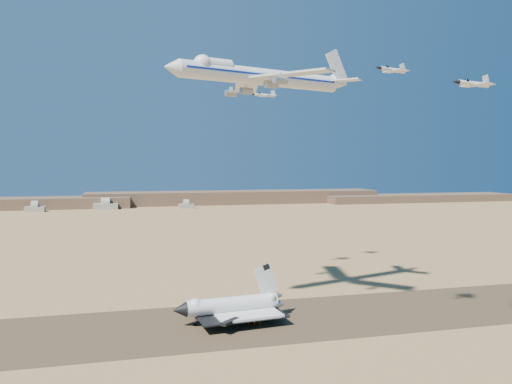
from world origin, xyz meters
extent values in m
plane|color=#A47548|center=(0.00, 0.00, 0.00)|extent=(1200.00, 1200.00, 0.00)
cube|color=#493624|center=(0.00, 0.00, 0.03)|extent=(600.00, 50.00, 0.06)
cube|color=brown|center=(120.00, 540.00, 9.00)|extent=(420.00, 60.00, 18.00)
cube|color=brown|center=(400.00, 510.00, 5.50)|extent=(300.00, 60.00, 11.00)
cube|color=#9F998D|center=(-140.00, 470.00, 3.25)|extent=(22.00, 14.00, 6.50)
cube|color=#9F998D|center=(-60.00, 485.00, 3.75)|extent=(30.00, 15.00, 7.50)
cube|color=#9F998D|center=(40.00, 475.00, 2.75)|extent=(19.00, 12.50, 5.50)
cylinder|color=silver|center=(3.70, 1.85, 6.10)|extent=(32.94, 9.30, 5.69)
cone|color=black|center=(-14.67, -0.22, 6.10)|extent=(5.15, 5.88, 5.40)
sphere|color=silver|center=(-9.42, 0.37, 6.91)|extent=(5.28, 5.28, 5.28)
cube|color=silver|center=(7.74, 2.31, 3.76)|extent=(24.94, 26.73, 0.91)
cube|color=black|center=(5.72, 2.08, 3.30)|extent=(33.02, 27.64, 0.51)
cube|color=silver|center=(16.83, 3.34, 14.02)|extent=(9.44, 1.76, 11.70)
cylinder|color=gray|center=(-9.42, 0.37, 1.63)|extent=(0.37, 0.37, 3.25)
cylinder|color=black|center=(-9.42, 0.37, 0.56)|extent=(1.16, 0.58, 1.12)
cylinder|color=gray|center=(10.33, -2.51, 1.63)|extent=(0.37, 0.37, 3.25)
cylinder|color=black|center=(10.33, -2.51, 0.56)|extent=(1.16, 0.58, 1.12)
cylinder|color=gray|center=(9.19, 7.59, 1.63)|extent=(0.37, 0.37, 3.25)
cylinder|color=black|center=(9.19, 7.59, 0.56)|extent=(1.16, 0.58, 1.12)
cylinder|color=silver|center=(19.40, 17.78, 89.42)|extent=(68.01, 25.91, 6.50)
cone|color=silver|center=(-16.11, 7.22, 89.42)|extent=(6.72, 7.67, 6.50)
sphere|color=silver|center=(-4.92, 10.55, 91.75)|extent=(6.70, 6.70, 6.70)
cube|color=silver|center=(25.98, 2.79, 88.20)|extent=(27.88, 28.11, 0.71)
cube|color=silver|center=(16.71, 33.93, 88.20)|extent=(14.99, 31.66, 0.71)
cube|color=silver|center=(56.31, 21.88, 90.44)|extent=(11.95, 11.73, 0.51)
cube|color=silver|center=(52.54, 34.53, 90.44)|extent=(8.02, 12.16, 0.51)
cube|color=silver|center=(54.42, 28.20, 97.03)|extent=(11.29, 3.98, 14.51)
cylinder|color=gray|center=(20.06, 8.45, 85.16)|extent=(5.62, 3.98, 2.64)
cylinder|color=gray|center=(20.72, -0.89, 85.16)|extent=(5.62, 3.98, 2.64)
cylinder|color=gray|center=(14.85, 25.96, 85.16)|extent=(5.62, 3.98, 2.64)
cylinder|color=gray|center=(10.30, 34.14, 85.16)|extent=(5.62, 3.98, 2.64)
imported|color=orange|center=(8.85, -2.84, 0.86)|extent=(0.43, 0.62, 1.60)
imported|color=orange|center=(10.61, -4.16, 0.99)|extent=(0.68, 0.98, 1.85)
imported|color=orange|center=(12.21, -5.32, 0.84)|extent=(1.01, 0.94, 1.57)
cylinder|color=silver|center=(51.41, -23.48, 86.07)|extent=(10.88, 4.87, 1.29)
cone|color=black|center=(45.13, -25.67, 86.07)|extent=(2.66, 1.92, 1.20)
sphere|color=black|center=(48.79, -24.39, 86.53)|extent=(1.29, 1.29, 1.29)
cube|color=silver|center=(52.28, -23.17, 85.89)|extent=(5.48, 8.03, 0.23)
cube|color=silver|center=(55.76, -21.96, 86.07)|extent=(3.44, 5.02, 0.18)
cube|color=silver|center=(55.94, -21.90, 87.36)|extent=(2.71, 1.14, 3.12)
cylinder|color=silver|center=(71.83, -36.25, 80.45)|extent=(13.08, 4.63, 1.53)
cone|color=black|center=(64.21, -38.14, 80.45)|extent=(3.10, 2.06, 1.42)
sphere|color=black|center=(68.65, -37.04, 80.99)|extent=(1.53, 1.53, 1.53)
cube|color=silver|center=(72.89, -35.99, 80.23)|extent=(5.81, 9.39, 0.27)
cube|color=silver|center=(77.13, -34.94, 80.45)|extent=(3.64, 5.87, 0.22)
cube|color=silver|center=(77.34, -34.89, 81.97)|extent=(3.27, 1.06, 3.69)
cylinder|color=silver|center=(33.54, 67.31, 89.72)|extent=(11.51, 4.31, 1.35)
cone|color=black|center=(26.85, 65.51, 89.72)|extent=(2.74, 1.86, 1.25)
sphere|color=black|center=(30.75, 66.56, 90.21)|extent=(1.35, 1.35, 1.35)
cube|color=silver|center=(34.47, 67.56, 89.53)|extent=(5.26, 8.32, 0.24)
cube|color=silver|center=(38.19, 68.56, 89.72)|extent=(3.30, 5.20, 0.19)
cube|color=silver|center=(38.38, 68.61, 91.07)|extent=(2.88, 0.99, 3.26)
cylinder|color=silver|center=(55.96, 80.13, 96.22)|extent=(11.76, 3.62, 1.37)
cone|color=black|center=(49.06, 78.77, 96.22)|extent=(2.74, 1.74, 1.27)
sphere|color=black|center=(53.08, 79.56, 96.71)|extent=(1.37, 1.37, 1.37)
cube|color=silver|center=(56.91, 80.32, 96.03)|extent=(4.87, 8.33, 0.24)
cube|color=silver|center=(60.75, 81.08, 96.22)|extent=(3.06, 5.21, 0.20)
cube|color=silver|center=(60.94, 81.12, 97.59)|extent=(2.95, 0.81, 3.30)
camera|label=1|loc=(-30.97, -169.23, 55.47)|focal=35.00mm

